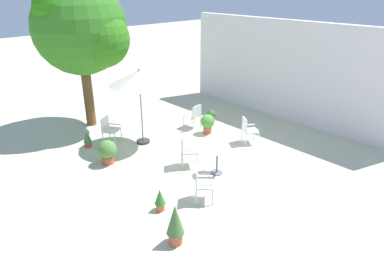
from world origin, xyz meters
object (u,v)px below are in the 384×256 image
potted_plant_4 (87,138)px  patio_chair_2 (202,182)px  patio_chair_0 (194,115)px  potted_plant_5 (160,199)px  shade_tree (82,28)px  patio_chair_3 (187,149)px  potted_plant_3 (211,116)px  potted_plant_2 (107,151)px  cafe_table_0 (217,157)px  potted_plant_1 (208,123)px  patio_chair_1 (248,129)px  patio_chair_4 (109,128)px  potted_plant_0 (175,223)px  patio_umbrella_0 (139,79)px

potted_plant_4 → patio_chair_2: bearing=7.5°
patio_chair_0 → potted_plant_5: (3.02, -3.98, -0.21)m
patio_chair_0 → potted_plant_5: 5.00m
shade_tree → patio_chair_3: bearing=5.2°
potted_plant_3 → potted_plant_2: bearing=-88.0°
cafe_table_0 → potted_plant_5: bearing=-83.8°
cafe_table_0 → potted_plant_5: cafe_table_0 is taller
shade_tree → cafe_table_0: (5.62, 0.75, -3.03)m
patio_chair_2 → potted_plant_1: size_ratio=1.21×
patio_chair_1 → patio_chair_4: (-3.10, -3.34, 0.03)m
shade_tree → potted_plant_0: 7.80m
patio_umbrella_0 → potted_plant_4: (-0.96, -1.49, -1.87)m
patio_umbrella_0 → potted_plant_4: bearing=-122.8°
cafe_table_0 → patio_chair_2: patio_chair_2 is taller
cafe_table_0 → patio_chair_4: 3.92m
patio_chair_3 → patio_chair_4: 2.97m
patio_umbrella_0 → potted_plant_3: patio_umbrella_0 is taller
patio_chair_1 → patio_chair_2: (1.26, -3.41, -0.01)m
patio_chair_1 → potted_plant_1: bearing=-163.9°
patio_chair_4 → potted_plant_1: 3.36m
potted_plant_3 → patio_chair_2: bearing=-49.0°
cafe_table_0 → patio_chair_0: 3.30m
patio_chair_1 → potted_plant_4: 5.23m
patio_chair_4 → cafe_table_0: bearing=16.8°
shade_tree → patio_umbrella_0: 2.94m
patio_chair_1 → potted_plant_2: (-1.93, -4.12, -0.09)m
patio_umbrella_0 → patio_chair_0: 2.70m
cafe_table_0 → potted_plant_2: bearing=-143.5°
potted_plant_1 → patio_umbrella_0: bearing=-113.9°
patio_chair_3 → potted_plant_0: patio_chair_3 is taller
patio_chair_1 → potted_plant_5: size_ratio=1.55×
shade_tree → potted_plant_4: shade_tree is taller
potted_plant_4 → potted_plant_5: potted_plant_4 is taller
patio_chair_3 → potted_plant_3: 3.51m
patio_umbrella_0 → patio_chair_1: patio_umbrella_0 is taller
patio_chair_0 → patio_chair_3: patio_chair_3 is taller
patio_umbrella_0 → potted_plant_5: (3.28, -1.88, -1.88)m
shade_tree → potted_plant_3: 5.52m
potted_plant_0 → potted_plant_1: size_ratio=1.33×
potted_plant_2 → potted_plant_4: 1.42m
patio_chair_0 → patio_chair_3: size_ratio=0.94×
patio_chair_2 → potted_plant_5: patio_chair_2 is taller
cafe_table_0 → potted_plant_3: size_ratio=1.48×
patio_chair_0 → patio_chair_1: patio_chair_0 is taller
patio_chair_2 → potted_plant_1: (-2.71, 2.99, -0.09)m
patio_umbrella_0 → shade_tree: bearing=-170.6°
potted_plant_0 → potted_plant_4: size_ratio=1.53×
potted_plant_1 → potted_plant_5: 4.63m
patio_umbrella_0 → patio_chair_1: 3.86m
patio_chair_4 → potted_plant_2: patio_chair_4 is taller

